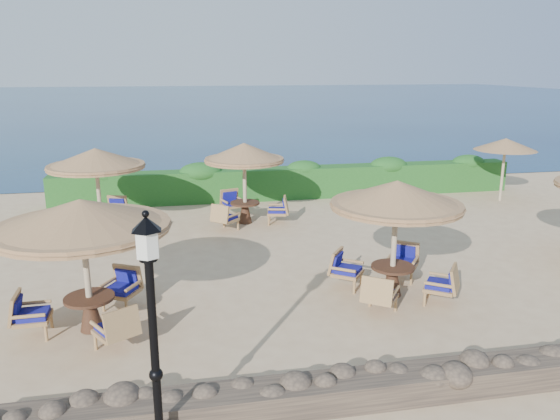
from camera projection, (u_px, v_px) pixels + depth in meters
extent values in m
plane|color=tan|center=(348.00, 259.00, 14.65)|extent=(120.00, 120.00, 0.00)
plane|color=#0B2549|center=(202.00, 101.00, 81.05)|extent=(160.00, 160.00, 0.00)
cube|color=#184C19|center=(291.00, 183.00, 21.32)|extent=(18.00, 0.90, 1.20)
cube|color=brown|center=(468.00, 377.00, 8.71)|extent=(15.00, 0.65, 0.44)
cylinder|color=black|center=(154.00, 350.00, 6.91)|extent=(0.11, 0.11, 2.40)
cylinder|color=silver|center=(147.00, 243.00, 6.54)|extent=(0.30, 0.30, 0.36)
cone|color=black|center=(146.00, 224.00, 6.48)|extent=(0.40, 0.40, 0.18)
cylinder|color=tan|center=(503.00, 172.00, 20.74)|extent=(0.10, 0.10, 2.20)
cone|color=brown|center=(506.00, 144.00, 20.46)|extent=(2.30, 2.30, 0.45)
cylinder|color=tan|center=(87.00, 273.00, 10.43)|extent=(0.12, 0.12, 2.40)
cone|color=brown|center=(81.00, 213.00, 10.13)|extent=(3.32, 3.32, 0.55)
cylinder|color=brown|center=(82.00, 228.00, 10.20)|extent=(3.25, 3.25, 0.14)
cylinder|color=#442718|center=(89.00, 298.00, 10.56)|extent=(0.96, 0.96, 0.06)
cone|color=#442718|center=(91.00, 315.00, 10.65)|extent=(0.44, 0.44, 0.64)
cylinder|color=tan|center=(394.00, 245.00, 12.06)|extent=(0.12, 0.12, 2.40)
cone|color=brown|center=(397.00, 193.00, 11.76)|extent=(2.91, 2.91, 0.55)
cylinder|color=brown|center=(396.00, 205.00, 11.83)|extent=(2.85, 2.85, 0.14)
cylinder|color=#442718|center=(393.00, 267.00, 12.19)|extent=(0.96, 0.96, 0.06)
cone|color=#442718|center=(392.00, 281.00, 12.28)|extent=(0.44, 0.44, 0.64)
cylinder|color=tan|center=(99.00, 196.00, 16.63)|extent=(0.12, 0.12, 2.40)
cone|color=brown|center=(96.00, 157.00, 16.33)|extent=(2.92, 2.92, 0.55)
cylinder|color=brown|center=(96.00, 166.00, 16.40)|extent=(2.86, 2.86, 0.14)
cylinder|color=#442718|center=(100.00, 212.00, 16.77)|extent=(0.96, 0.96, 0.06)
cone|color=#442718|center=(101.00, 223.00, 16.86)|extent=(0.44, 0.44, 0.64)
cylinder|color=tan|center=(245.00, 187.00, 17.73)|extent=(0.12, 0.12, 2.40)
cone|color=brown|center=(244.00, 151.00, 17.43)|extent=(2.59, 2.59, 0.55)
cylinder|color=brown|center=(244.00, 160.00, 17.50)|extent=(2.54, 2.54, 0.14)
cylinder|color=#442718|center=(245.00, 203.00, 17.87)|extent=(0.96, 0.96, 0.06)
cone|color=#442718|center=(245.00, 213.00, 17.96)|extent=(0.44, 0.44, 0.64)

